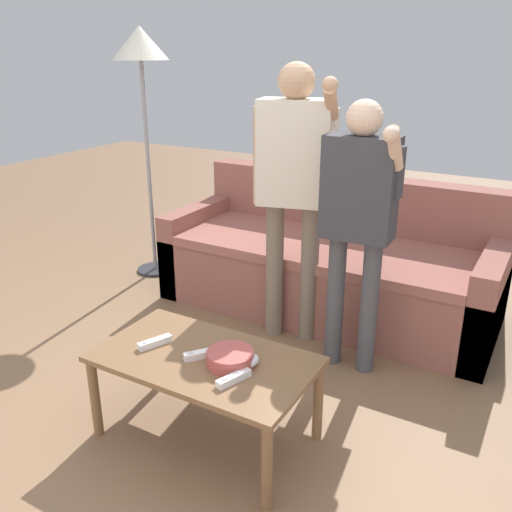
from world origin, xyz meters
name	(u,v)px	position (x,y,z in m)	size (l,w,h in m)	color
ground_plane	(211,413)	(0.00, 0.00, 0.00)	(12.00, 12.00, 0.00)	brown
couch	(331,264)	(0.03, 1.38, 0.29)	(2.13, 0.90, 0.84)	brown
coffee_table	(205,367)	(0.08, -0.14, 0.35)	(0.94, 0.53, 0.41)	brown
snack_bowl	(230,358)	(0.20, -0.13, 0.44)	(0.20, 0.20, 0.06)	#B24C47
game_remote_nunchuk	(251,361)	(0.29, -0.10, 0.43)	(0.06, 0.09, 0.05)	white
floor_lamp	(141,59)	(-1.39, 1.27, 1.57)	(0.39, 0.39, 1.78)	#2D2D33
player_right	(358,209)	(0.41, 0.73, 0.89)	(0.43, 0.32, 1.42)	#47474C
player_center	(294,174)	(-0.01, 0.88, 0.99)	(0.50, 0.31, 1.58)	#756656
game_remote_wand_near	(201,354)	(0.07, -0.15, 0.42)	(0.12, 0.14, 0.03)	white
game_remote_wand_far	(234,378)	(0.28, -0.24, 0.42)	(0.08, 0.16, 0.03)	white
game_remote_wand_spare	(155,342)	(-0.17, -0.17, 0.42)	(0.09, 0.16, 0.03)	white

